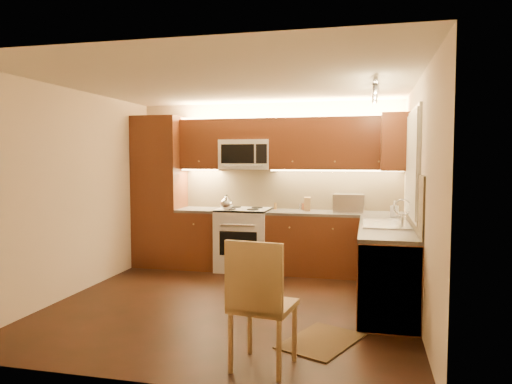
% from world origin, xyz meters
% --- Properties ---
extents(floor, '(4.00, 4.00, 0.01)m').
position_xyz_m(floor, '(0.00, 0.00, 0.00)').
color(floor, black).
rests_on(floor, ground).
extents(ceiling, '(4.00, 4.00, 0.01)m').
position_xyz_m(ceiling, '(0.00, 0.00, 2.50)').
color(ceiling, beige).
rests_on(ceiling, ground).
extents(wall_back, '(4.00, 0.01, 2.50)m').
position_xyz_m(wall_back, '(0.00, 2.00, 1.25)').
color(wall_back, beige).
rests_on(wall_back, ground).
extents(wall_front, '(4.00, 0.01, 2.50)m').
position_xyz_m(wall_front, '(0.00, -2.00, 1.25)').
color(wall_front, beige).
rests_on(wall_front, ground).
extents(wall_left, '(0.01, 4.00, 2.50)m').
position_xyz_m(wall_left, '(-2.00, 0.00, 1.25)').
color(wall_left, beige).
rests_on(wall_left, ground).
extents(wall_right, '(0.01, 4.00, 2.50)m').
position_xyz_m(wall_right, '(2.00, 0.00, 1.25)').
color(wall_right, beige).
rests_on(wall_right, ground).
extents(pantry, '(0.70, 0.60, 2.30)m').
position_xyz_m(pantry, '(-1.65, 1.70, 1.15)').
color(pantry, '#4E2810').
rests_on(pantry, floor).
extents(base_cab_back_left, '(0.62, 0.60, 0.86)m').
position_xyz_m(base_cab_back_left, '(-0.99, 1.70, 0.43)').
color(base_cab_back_left, '#4E2810').
rests_on(base_cab_back_left, floor).
extents(counter_back_left, '(0.62, 0.60, 0.04)m').
position_xyz_m(counter_back_left, '(-0.99, 1.70, 0.88)').
color(counter_back_left, '#3C3936').
rests_on(counter_back_left, base_cab_back_left).
extents(base_cab_back_right, '(1.92, 0.60, 0.86)m').
position_xyz_m(base_cab_back_right, '(1.04, 1.70, 0.43)').
color(base_cab_back_right, '#4E2810').
rests_on(base_cab_back_right, floor).
extents(counter_back_right, '(1.92, 0.60, 0.04)m').
position_xyz_m(counter_back_right, '(1.04, 1.70, 0.88)').
color(counter_back_right, '#3C3936').
rests_on(counter_back_right, base_cab_back_right).
extents(base_cab_right, '(0.60, 2.00, 0.86)m').
position_xyz_m(base_cab_right, '(1.70, 0.40, 0.43)').
color(base_cab_right, '#4E2810').
rests_on(base_cab_right, floor).
extents(counter_right, '(0.60, 2.00, 0.04)m').
position_xyz_m(counter_right, '(1.70, 0.40, 0.88)').
color(counter_right, '#3C3936').
rests_on(counter_right, base_cab_right).
extents(dishwasher, '(0.58, 0.60, 0.84)m').
position_xyz_m(dishwasher, '(1.70, -0.30, 0.43)').
color(dishwasher, silver).
rests_on(dishwasher, floor).
extents(backsplash_back, '(3.30, 0.02, 0.60)m').
position_xyz_m(backsplash_back, '(0.35, 1.99, 1.20)').
color(backsplash_back, tan).
rests_on(backsplash_back, wall_back).
extents(backsplash_right, '(0.02, 2.00, 0.60)m').
position_xyz_m(backsplash_right, '(1.99, 0.40, 1.20)').
color(backsplash_right, tan).
rests_on(backsplash_right, wall_right).
extents(upper_cab_back_left, '(0.62, 0.35, 0.75)m').
position_xyz_m(upper_cab_back_left, '(-0.99, 1.82, 1.88)').
color(upper_cab_back_left, '#4E2810').
rests_on(upper_cab_back_left, wall_back).
extents(upper_cab_back_right, '(1.92, 0.35, 0.75)m').
position_xyz_m(upper_cab_back_right, '(1.04, 1.82, 1.88)').
color(upper_cab_back_right, '#4E2810').
rests_on(upper_cab_back_right, wall_back).
extents(upper_cab_bridge, '(0.76, 0.35, 0.31)m').
position_xyz_m(upper_cab_bridge, '(-0.30, 1.82, 2.09)').
color(upper_cab_bridge, '#4E2810').
rests_on(upper_cab_bridge, wall_back).
extents(upper_cab_right_corner, '(0.35, 0.50, 0.75)m').
position_xyz_m(upper_cab_right_corner, '(1.82, 1.40, 1.88)').
color(upper_cab_right_corner, '#4E2810').
rests_on(upper_cab_right_corner, wall_right).
extents(stove, '(0.76, 0.65, 0.92)m').
position_xyz_m(stove, '(-0.30, 1.68, 0.46)').
color(stove, silver).
rests_on(stove, floor).
extents(microwave, '(0.76, 0.38, 0.44)m').
position_xyz_m(microwave, '(-0.30, 1.81, 1.72)').
color(microwave, silver).
rests_on(microwave, wall_back).
extents(window_frame, '(0.03, 1.44, 1.24)m').
position_xyz_m(window_frame, '(1.99, 0.55, 1.60)').
color(window_frame, silver).
rests_on(window_frame, wall_right).
extents(window_blinds, '(0.02, 1.36, 1.16)m').
position_xyz_m(window_blinds, '(1.97, 0.55, 1.60)').
color(window_blinds, silver).
rests_on(window_blinds, wall_right).
extents(sink, '(0.52, 0.86, 0.15)m').
position_xyz_m(sink, '(1.70, 0.55, 0.98)').
color(sink, silver).
rests_on(sink, counter_right).
extents(faucet, '(0.20, 0.04, 0.30)m').
position_xyz_m(faucet, '(1.88, 0.55, 1.05)').
color(faucet, silver).
rests_on(faucet, counter_right).
extents(track_light_bar, '(0.04, 1.20, 0.03)m').
position_xyz_m(track_light_bar, '(1.55, 0.40, 2.46)').
color(track_light_bar, silver).
rests_on(track_light_bar, ceiling).
extents(kettle, '(0.23, 0.23, 0.22)m').
position_xyz_m(kettle, '(-0.50, 1.45, 1.03)').
color(kettle, silver).
rests_on(kettle, stove).
extents(toaster_oven, '(0.44, 0.33, 0.26)m').
position_xyz_m(toaster_oven, '(1.23, 1.74, 1.03)').
color(toaster_oven, silver).
rests_on(toaster_oven, counter_back_right).
extents(knife_block, '(0.11, 0.15, 0.20)m').
position_xyz_m(knife_block, '(0.63, 1.77, 1.00)').
color(knife_block, olive).
rests_on(knife_block, counter_back_right).
extents(spice_jar_a, '(0.05, 0.05, 0.10)m').
position_xyz_m(spice_jar_a, '(0.52, 1.87, 0.95)').
color(spice_jar_a, silver).
rests_on(spice_jar_a, counter_back_right).
extents(spice_jar_b, '(0.05, 0.05, 0.10)m').
position_xyz_m(spice_jar_b, '(0.14, 1.86, 0.95)').
color(spice_jar_b, brown).
rests_on(spice_jar_b, counter_back_right).
extents(spice_jar_c, '(0.05, 0.05, 0.09)m').
position_xyz_m(spice_jar_c, '(0.60, 1.84, 0.95)').
color(spice_jar_c, silver).
rests_on(spice_jar_c, counter_back_right).
extents(spice_jar_d, '(0.06, 0.06, 0.10)m').
position_xyz_m(spice_jar_d, '(0.56, 1.89, 0.95)').
color(spice_jar_d, '#A25830').
rests_on(spice_jar_d, counter_back_right).
extents(soap_bottle, '(0.12, 0.12, 0.21)m').
position_xyz_m(soap_bottle, '(1.83, 1.34, 1.01)').
color(soap_bottle, silver).
rests_on(soap_bottle, counter_right).
extents(rug, '(0.80, 0.94, 0.01)m').
position_xyz_m(rug, '(1.10, -0.90, 0.01)').
color(rug, black).
rests_on(rug, floor).
extents(dining_chair, '(0.52, 0.52, 1.04)m').
position_xyz_m(dining_chair, '(0.70, -1.53, 0.52)').
color(dining_chair, olive).
rests_on(dining_chair, floor).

